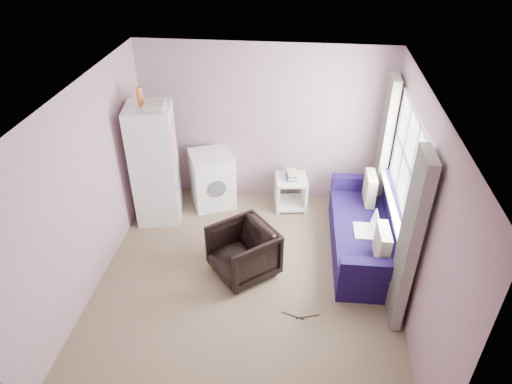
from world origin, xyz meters
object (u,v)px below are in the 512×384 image
washing_machine (212,178)px  fridge (155,164)px  sofa (373,233)px  armchair (243,250)px  side_table (291,190)px

washing_machine → fridge: bearing=-172.2°
fridge → sofa: (3.14, -0.52, -0.58)m
armchair → sofa: 1.80m
fridge → side_table: fridge is taller
washing_machine → side_table: size_ratio=1.36×
fridge → washing_machine: 0.98m
fridge → sofa: size_ratio=0.99×
washing_machine → sofa: (2.40, -0.98, -0.12)m
fridge → armchair: bearing=-47.7°
washing_machine → sofa: size_ratio=0.42×
fridge → side_table: size_ratio=3.17×
armchair → sofa: size_ratio=0.36×
armchair → side_table: armchair is taller
armchair → side_table: (0.54, 1.59, -0.07)m
armchair → side_table: bearing=121.6°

